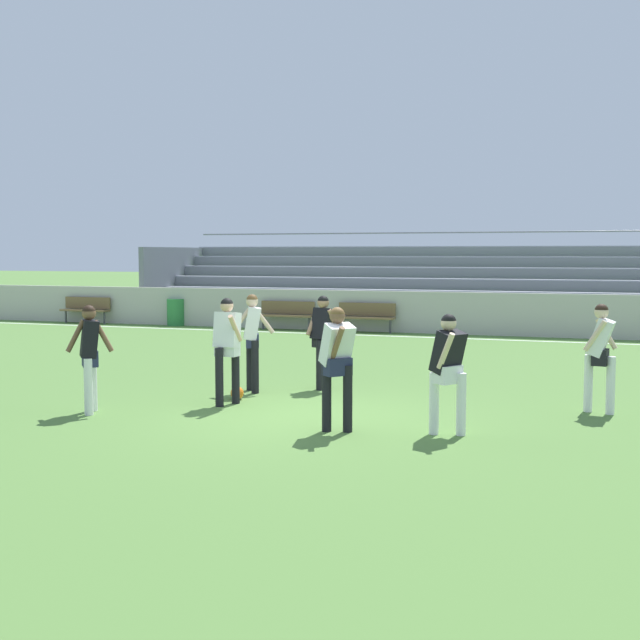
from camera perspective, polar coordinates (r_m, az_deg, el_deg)
The scene contains 16 objects.
ground_plane at distance 12.18m, azimuth -0.97°, elevation -6.76°, with size 160.00×160.00×0.00m, color #517A38.
field_line_sideline at distance 23.44m, azimuth 8.84°, elevation -1.26°, with size 44.00×0.12×0.01m, color white.
sideline_wall at distance 24.58m, azimuth 9.36°, elevation 0.48°, with size 48.00×0.16×1.26m, color #BCB7AD.
bleacher_stand at distance 27.95m, azimuth 14.97°, elevation 2.49°, with size 27.27×5.16×3.22m.
bench_far_left at distance 25.67m, azimuth -2.35°, elevation 0.53°, with size 1.80×0.40×0.90m.
bench_far_right at distance 29.21m, azimuth -16.11°, elevation 0.85°, with size 1.80×0.40×0.90m.
bench_near_bin at distance 24.85m, azimuth 3.26°, elevation 0.38°, with size 1.80×0.40×0.90m.
trash_bin at distance 27.60m, azimuth -10.09°, elevation 0.54°, with size 0.59×0.59×0.89m, color #2D7F3D.
player_white_overlapping at distance 14.19m, azimuth -4.78°, elevation -0.96°, with size 0.71×0.47×1.71m.
player_white_pressing_high at distance 12.99m, azimuth -6.54°, elevation -1.49°, with size 0.47×0.59×1.72m.
player_dark_deep_cover at distance 14.45m, azimuth 0.23°, elevation -0.96°, with size 0.61×0.45×1.67m.
player_dark_wide_left at distance 12.75m, azimuth -15.87°, elevation -1.99°, with size 0.67×0.47×1.64m.
player_white_challenging at distance 12.97m, azimuth 19.10°, elevation -1.89°, with size 0.51×0.50×1.66m.
player_white_trailing_run at distance 10.97m, azimuth 1.22°, elevation -2.66°, with size 0.54×0.67×1.70m.
player_dark_wide_right at distance 10.92m, azimuth 8.99°, elevation -3.04°, with size 0.51×0.65×1.62m.
soccer_ball at distance 13.57m, azimuth -5.84°, elevation -5.12°, with size 0.22×0.22×0.22m, color orange.
Camera 1 is at (4.06, -11.22, 2.43)m, focal length 45.55 mm.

